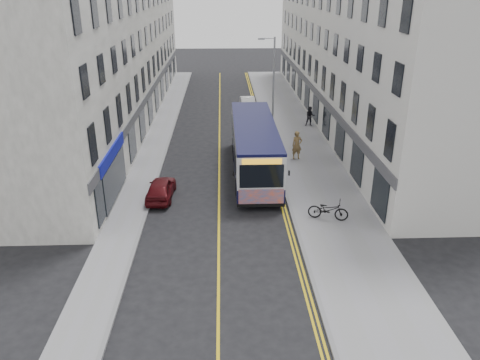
{
  "coord_description": "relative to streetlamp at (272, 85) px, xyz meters",
  "views": [
    {
      "loc": [
        0.28,
        -21.95,
        11.79
      ],
      "look_at": [
        1.2,
        1.97,
        1.6
      ],
      "focal_mm": 35.0,
      "sensor_mm": 36.0,
      "label": 1
    }
  ],
  "objects": [
    {
      "name": "pedestrian_near",
      "position": [
        1.34,
        -4.8,
        -3.25
      ],
      "size": [
        0.81,
        0.61,
        2.02
      ],
      "primitive_type": "imported",
      "rotation": [
        0.0,
        0.0,
        0.19
      ],
      "color": "olive",
      "rests_on": "pavement_east"
    },
    {
      "name": "bicycle",
      "position": [
        1.62,
        -14.05,
        -3.7
      ],
      "size": [
        2.25,
        1.3,
        1.12
      ],
      "primitive_type": "imported",
      "rotation": [
        0.0,
        0.0,
        1.29
      ],
      "color": "black",
      "rests_on": "pavement_east"
    },
    {
      "name": "road_centre_line",
      "position": [
        -4.17,
        -2.0,
        -4.38
      ],
      "size": [
        0.12,
        64.0,
        0.01
      ],
      "primitive_type": "cube",
      "color": "gold",
      "rests_on": "ground"
    },
    {
      "name": "pavement_east",
      "position": [
        2.08,
        -2.0,
        -4.32
      ],
      "size": [
        4.5,
        64.0,
        0.12
      ],
      "primitive_type": "cube",
      "color": "gray",
      "rests_on": "ground"
    },
    {
      "name": "pedestrian_far",
      "position": [
        3.74,
        3.36,
        -3.41
      ],
      "size": [
        0.85,
        0.67,
        1.71
      ],
      "primitive_type": "imported",
      "rotation": [
        0.0,
        0.0,
        -0.03
      ],
      "color": "black",
      "rests_on": "pavement_east"
    },
    {
      "name": "kerb_east",
      "position": [
        -0.17,
        -2.0,
        -4.32
      ],
      "size": [
        0.18,
        64.0,
        0.13
      ],
      "primitive_type": "cube",
      "color": "slate",
      "rests_on": "ground"
    },
    {
      "name": "car_white",
      "position": [
        -1.38,
        9.28,
        -3.74
      ],
      "size": [
        1.57,
        3.98,
        1.29
      ],
      "primitive_type": "imported",
      "rotation": [
        0.0,
        0.0,
        0.05
      ],
      "color": "silver",
      "rests_on": "ground"
    },
    {
      "name": "pavement_west",
      "position": [
        -9.17,
        -2.0,
        -4.32
      ],
      "size": [
        2.0,
        64.0,
        0.12
      ],
      "primitive_type": "cube",
      "color": "gray",
      "rests_on": "ground"
    },
    {
      "name": "streetlamp",
      "position": [
        0.0,
        0.0,
        0.0
      ],
      "size": [
        1.32,
        0.18,
        8.0
      ],
      "color": "#93969B",
      "rests_on": "ground"
    },
    {
      "name": "terrace_west",
      "position": [
        -13.17,
        7.0,
        2.12
      ],
      "size": [
        6.0,
        46.0,
        13.0
      ],
      "primitive_type": "cube",
      "color": "white",
      "rests_on": "ground"
    },
    {
      "name": "ground",
      "position": [
        -4.17,
        -14.0,
        -4.38
      ],
      "size": [
        140.0,
        140.0,
        0.0
      ],
      "primitive_type": "plane",
      "color": "black",
      "rests_on": "ground"
    },
    {
      "name": "car_maroon",
      "position": [
        -7.57,
        -10.81,
        -3.76
      ],
      "size": [
        1.62,
        3.69,
        1.24
      ],
      "primitive_type": "imported",
      "rotation": [
        0.0,
        0.0,
        3.1
      ],
      "color": "#520D12",
      "rests_on": "ground"
    },
    {
      "name": "city_bus",
      "position": [
        -1.84,
        -7.05,
        -2.53
      ],
      "size": [
        2.72,
        11.68,
        3.4
      ],
      "color": "black",
      "rests_on": "ground"
    },
    {
      "name": "kerb_west",
      "position": [
        -8.17,
        -2.0,
        -4.32
      ],
      "size": [
        0.18,
        64.0,
        0.13
      ],
      "primitive_type": "cube",
      "color": "slate",
      "rests_on": "ground"
    },
    {
      "name": "road_dbl_yellow_inner",
      "position": [
        -0.62,
        -2.0,
        -4.38
      ],
      "size": [
        0.1,
        64.0,
        0.01
      ],
      "primitive_type": "cube",
      "color": "gold",
      "rests_on": "ground"
    },
    {
      "name": "road_dbl_yellow_outer",
      "position": [
        -0.42,
        -2.0,
        -4.38
      ],
      "size": [
        0.1,
        64.0,
        0.01
      ],
      "primitive_type": "cube",
      "color": "gold",
      "rests_on": "ground"
    },
    {
      "name": "terrace_east",
      "position": [
        7.33,
        7.0,
        2.12
      ],
      "size": [
        6.0,
        46.0,
        13.0
      ],
      "primitive_type": "cube",
      "color": "silver",
      "rests_on": "ground"
    }
  ]
}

